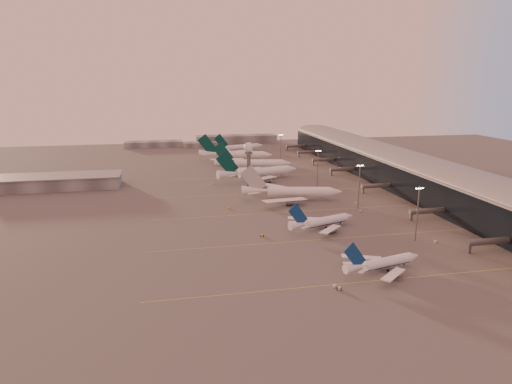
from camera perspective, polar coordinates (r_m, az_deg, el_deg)
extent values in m
plane|color=#504D4D|center=(194.33, 4.24, -7.28)|extent=(700.00, 700.00, 0.00)
cube|color=#D1CB49|center=(175.25, 17.09, -10.34)|extent=(180.00, 0.25, 0.02)
cube|color=#D1CB49|center=(212.74, 11.34, -5.61)|extent=(180.00, 0.25, 0.02)
cube|color=#D1CB49|center=(252.68, 7.42, -2.30)|extent=(180.00, 0.25, 0.02)
cube|color=#D1CB49|center=(294.10, 4.60, 0.09)|extent=(180.00, 0.25, 0.02)
cube|color=#D1CB49|center=(341.18, 2.28, 2.07)|extent=(180.00, 0.25, 0.02)
cube|color=black|center=(330.88, 17.25, 2.66)|extent=(36.00, 360.00, 18.00)
cylinder|color=slate|center=(329.33, 17.36, 4.19)|extent=(10.08, 360.00, 10.08)
cube|color=slate|center=(329.30, 17.36, 4.23)|extent=(40.00, 362.00, 0.80)
cylinder|color=#585A60|center=(214.86, 27.33, -5.49)|extent=(22.00, 2.80, 2.80)
cube|color=#585A60|center=(209.59, 25.11, -6.37)|extent=(1.20, 1.20, 4.40)
cylinder|color=#585A60|center=(250.28, 20.84, -2.21)|extent=(22.00, 2.80, 2.80)
cube|color=#585A60|center=(245.77, 18.82, -2.89)|extent=(1.20, 1.20, 4.40)
cylinder|color=#585A60|center=(299.07, 14.99, 0.78)|extent=(22.00, 2.80, 2.80)
cube|color=#585A60|center=(295.31, 13.22, 0.26)|extent=(1.20, 1.20, 4.40)
cylinder|color=#585A60|center=(348.87, 10.94, 2.84)|extent=(22.00, 2.80, 2.80)
cube|color=#585A60|center=(345.65, 9.38, 2.42)|extent=(1.20, 1.20, 4.40)
cylinder|color=#585A60|center=(387.33, 8.59, 4.03)|extent=(22.00, 2.80, 2.80)
cube|color=#585A60|center=(384.43, 7.17, 3.66)|extent=(1.20, 1.20, 4.40)
cylinder|color=#585A60|center=(426.46, 6.66, 5.00)|extent=(22.00, 2.80, 2.80)
cube|color=#585A60|center=(423.83, 5.36, 4.66)|extent=(1.20, 1.20, 4.40)
cylinder|color=#585A60|center=(464.19, 5.12, 5.76)|extent=(22.00, 2.80, 2.80)
cube|color=#585A60|center=(461.78, 3.92, 5.46)|extent=(1.20, 1.20, 4.40)
cube|color=slate|center=(328.51, -23.58, 1.14)|extent=(80.00, 25.00, 8.00)
cube|color=slate|center=(327.69, -23.65, 1.86)|extent=(82.00, 27.00, 0.60)
cylinder|color=#585A60|center=(305.04, -0.92, 2.76)|extent=(2.60, 2.60, 22.00)
cylinder|color=#585A60|center=(303.01, -0.93, 4.89)|extent=(5.20, 5.20, 1.20)
sphere|color=white|center=(302.42, -0.94, 5.62)|extent=(6.40, 6.40, 6.40)
cylinder|color=#585A60|center=(301.91, -0.94, 6.31)|extent=(0.16, 0.16, 2.00)
cylinder|color=#585A60|center=(212.95, 19.52, -2.61)|extent=(0.56, 0.56, 25.00)
cube|color=#585A60|center=(210.01, 19.78, 0.53)|extent=(3.60, 0.25, 0.25)
sphere|color=#FFEABF|center=(209.33, 19.42, 0.41)|extent=(0.56, 0.56, 0.56)
sphere|color=#FFEABF|center=(209.84, 19.65, 0.42)|extent=(0.56, 0.56, 0.56)
sphere|color=#FFEABF|center=(210.36, 19.89, 0.43)|extent=(0.56, 0.56, 0.56)
sphere|color=#FFEABF|center=(210.88, 20.12, 0.45)|extent=(0.56, 0.56, 0.56)
cylinder|color=#585A60|center=(258.62, 12.76, 0.70)|extent=(0.56, 0.56, 25.00)
cube|color=#585A60|center=(256.20, 12.90, 3.32)|extent=(3.60, 0.25, 0.25)
sphere|color=#FFEABF|center=(255.66, 12.59, 3.22)|extent=(0.56, 0.56, 0.56)
sphere|color=#FFEABF|center=(256.07, 12.79, 3.23)|extent=(0.56, 0.56, 0.56)
sphere|color=#FFEABF|center=(256.48, 13.00, 3.23)|extent=(0.56, 0.56, 0.56)
sphere|color=#FFEABF|center=(256.89, 13.20, 3.24)|extent=(0.56, 0.56, 0.56)
cylinder|color=#585A60|center=(306.73, 7.72, 2.98)|extent=(0.56, 0.56, 25.00)
cube|color=#585A60|center=(304.69, 7.80, 5.19)|extent=(3.60, 0.25, 0.25)
sphere|color=#FFEABF|center=(304.26, 7.53, 5.11)|extent=(0.56, 0.56, 0.56)
sphere|color=#FFEABF|center=(304.59, 7.71, 5.12)|extent=(0.56, 0.56, 0.56)
sphere|color=#FFEABF|center=(304.92, 7.88, 5.12)|extent=(0.56, 0.56, 0.56)
sphere|color=#FFEABF|center=(305.25, 8.06, 5.13)|extent=(0.56, 0.56, 0.56)
cylinder|color=#585A60|center=(391.05, 3.12, 5.45)|extent=(0.56, 0.56, 25.00)
cube|color=#585A60|center=(389.46, 3.14, 7.19)|extent=(3.60, 0.25, 0.25)
sphere|color=#FFEABF|center=(389.13, 2.92, 7.13)|extent=(0.56, 0.56, 0.56)
sphere|color=#FFEABF|center=(389.38, 3.07, 7.13)|extent=(0.56, 0.56, 0.56)
sphere|color=#FFEABF|center=(389.63, 3.21, 7.14)|extent=(0.56, 0.56, 0.56)
sphere|color=#FFEABF|center=(389.88, 3.35, 7.14)|extent=(0.56, 0.56, 0.56)
cube|color=slate|center=(498.75, -12.66, 5.88)|extent=(60.00, 18.00, 6.00)
cube|color=slate|center=(514.65, -2.53, 6.61)|extent=(90.00, 20.00, 9.00)
cube|color=slate|center=(490.46, -6.79, 5.93)|extent=(40.00, 15.00, 5.00)
cylinder|color=white|center=(180.73, 16.15, -8.49)|extent=(21.56, 8.48, 3.63)
cylinder|color=navy|center=(181.03, 16.14, -8.73)|extent=(20.91, 7.40, 2.61)
cone|color=white|center=(188.92, 19.10, -7.72)|extent=(4.85, 4.49, 3.63)
cone|color=white|center=(171.52, 12.29, -9.33)|extent=(9.53, 5.61, 3.63)
cube|color=white|center=(171.64, 16.77, -10.00)|extent=(13.91, 12.88, 1.14)
cylinder|color=slate|center=(175.34, 16.91, -10.07)|extent=(4.56, 3.25, 2.36)
cube|color=slate|center=(174.94, 16.94, -9.77)|extent=(0.33, 0.30, 1.45)
cube|color=white|center=(184.09, 13.07, -8.08)|extent=(15.81, 7.33, 1.14)
cylinder|color=slate|center=(184.73, 14.09, -8.62)|extent=(4.56, 3.25, 2.36)
cube|color=slate|center=(184.35, 14.11, -8.33)|extent=(0.33, 0.30, 1.45)
cube|color=navy|center=(169.57, 12.25, -7.96)|extent=(9.76, 2.64, 10.81)
cube|color=white|center=(168.54, 13.16, -9.77)|extent=(4.17, 3.81, 0.24)
cube|color=white|center=(174.51, 11.48, -8.83)|extent=(4.36, 2.40, 0.24)
cylinder|color=black|center=(186.80, 18.00, -8.70)|extent=(0.48, 0.48, 0.95)
cylinder|color=black|center=(182.04, 15.25, -9.09)|extent=(1.13, 0.71, 1.05)
cylinder|color=black|center=(179.15, 16.12, -9.54)|extent=(1.13, 0.71, 1.05)
cylinder|color=white|center=(223.47, 8.80, -3.67)|extent=(23.28, 11.20, 3.96)
cylinder|color=navy|center=(223.74, 8.79, -3.89)|extent=(22.49, 10.00, 2.85)
cone|color=white|center=(232.14, 11.47, -3.11)|extent=(5.53, 5.19, 3.96)
cone|color=white|center=(213.72, 5.35, -4.25)|extent=(10.50, 6.87, 3.96)
cube|color=white|center=(213.10, 9.24, -4.76)|extent=(14.36, 14.90, 1.24)
cylinder|color=slate|center=(217.07, 9.42, -4.92)|extent=(5.09, 3.88, 2.57)
cube|color=slate|center=(216.71, 9.43, -4.64)|extent=(0.38, 0.35, 1.58)
cube|color=white|center=(227.63, 6.14, -3.43)|extent=(17.22, 6.56, 1.24)
cylinder|color=slate|center=(228.06, 7.04, -3.90)|extent=(5.09, 3.88, 2.57)
cube|color=slate|center=(227.72, 7.05, -3.64)|extent=(0.38, 0.35, 1.58)
cube|color=navy|center=(211.97, 5.27, -3.01)|extent=(10.40, 3.83, 11.79)
cube|color=white|center=(210.26, 6.07, -4.55)|extent=(4.38, 4.36, 0.26)
cube|color=white|center=(217.19, 4.67, -3.90)|extent=(4.68, 2.24, 0.26)
cylinder|color=black|center=(229.74, 10.49, -3.96)|extent=(0.52, 0.52, 1.04)
cylinder|color=black|center=(224.85, 8.04, -4.24)|extent=(1.25, 0.86, 1.15)
cylinder|color=black|center=(221.47, 8.77, -4.55)|extent=(1.25, 0.86, 1.15)
cylinder|color=white|center=(271.93, 5.33, -0.21)|extent=(37.15, 13.27, 5.74)
cylinder|color=white|center=(272.25, 5.33, -0.47)|extent=(36.09, 11.55, 4.13)
cone|color=white|center=(274.67, 9.90, -0.22)|extent=(8.15, 7.10, 5.74)
cone|color=white|center=(270.78, -0.17, -0.05)|extent=(16.27, 8.83, 5.74)
cube|color=white|center=(256.80, 3.61, -1.26)|extent=(27.04, 13.14, 1.71)
cylinder|color=slate|center=(261.18, 4.54, -1.54)|extent=(7.74, 5.13, 3.73)
cube|color=slate|center=(260.83, 4.54, -1.26)|extent=(0.32, 0.28, 2.30)
cube|color=white|center=(286.37, 3.29, 0.35)|extent=(24.13, 21.65, 1.71)
cylinder|color=slate|center=(283.69, 4.21, -0.28)|extent=(7.74, 5.13, 3.73)
cube|color=slate|center=(283.36, 4.22, -0.02)|extent=(0.32, 0.28, 2.30)
cube|color=#ACAFB4|center=(269.23, -0.34, 1.35)|extent=(15.64, 3.63, 17.04)
cube|color=white|center=(263.85, -0.25, -0.40)|extent=(7.55, 4.31, 0.23)
cube|color=white|center=(277.66, -0.22, 0.33)|extent=(7.25, 6.48, 0.23)
cylinder|color=black|center=(274.35, 8.22, -0.93)|extent=(0.46, 0.46, 0.93)
cylinder|color=black|center=(274.53, 4.67, -0.81)|extent=(1.09, 0.67, 1.02)
cylinder|color=black|center=(270.60, 4.73, -1.03)|extent=(1.09, 0.67, 1.02)
cylinder|color=white|center=(327.35, 0.97, 2.34)|extent=(38.60, 14.88, 6.16)
cylinder|color=white|center=(327.63, 0.97, 2.11)|extent=(37.46, 13.03, 4.44)
cone|color=white|center=(337.77, 4.46, 2.67)|extent=(8.63, 7.72, 6.16)
cone|color=white|center=(316.49, -3.45, 2.06)|extent=(17.02, 9.72, 6.16)
cube|color=white|center=(309.41, 0.71, 1.46)|extent=(25.05, 23.19, 1.82)
cylinder|color=slate|center=(315.30, 1.17, 1.22)|extent=(8.13, 5.62, 4.01)
cube|color=slate|center=(314.98, 1.17, 1.48)|extent=(0.37, 0.33, 2.47)
cube|color=white|center=(338.03, -1.66, 2.53)|extent=(28.47, 13.20, 1.82)
cylinder|color=slate|center=(336.99, -0.67, 2.06)|extent=(8.13, 5.62, 4.01)
cube|color=slate|center=(336.69, -0.67, 2.30)|extent=(0.37, 0.33, 2.47)
cube|color=#053531|center=(314.77, -3.60, 3.36)|extent=(16.58, 4.31, 18.24)
cube|color=white|center=(309.64, -2.99, 1.83)|extent=(7.47, 6.84, 0.27)
cube|color=white|center=(323.11, -3.98, 2.33)|extent=(7.82, 4.32, 0.27)
cylinder|color=black|center=(334.62, 3.21, 1.91)|extent=(0.53, 0.53, 1.06)
cylinder|color=black|center=(328.88, 0.31, 1.73)|extent=(1.26, 0.79, 1.17)
cylinder|color=black|center=(324.76, 0.66, 1.57)|extent=(1.26, 0.79, 1.17)
cylinder|color=white|center=(361.16, 0.24, 3.44)|extent=(37.96, 13.60, 6.05)
cylinder|color=white|center=(361.42, 0.24, 3.22)|extent=(36.88, 11.79, 4.36)
cone|color=white|center=(361.86, 3.80, 3.42)|extent=(8.35, 7.41, 6.05)
cone|color=white|center=(362.00, -3.98, 3.55)|extent=(16.64, 9.14, 6.05)
cube|color=white|center=(345.99, -1.29, 2.79)|extent=(27.91, 13.65, 1.79)
cylinder|color=slate|center=(350.04, -0.52, 2.50)|extent=(7.91, 5.34, 3.93)
cube|color=slate|center=(349.76, -0.52, 2.73)|extent=(0.36, 0.32, 2.42)
cube|color=white|center=(376.99, -1.16, 3.72)|extent=(24.96, 22.28, 1.79)
cylinder|color=slate|center=(373.69, -0.47, 3.24)|extent=(7.91, 5.34, 3.93)
cube|color=slate|center=(373.43, -0.47, 3.45)|extent=(0.36, 0.32, 2.42)
cube|color=#053531|center=(360.83, -4.13, 4.68)|extent=(16.37, 3.76, 17.90)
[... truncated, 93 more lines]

